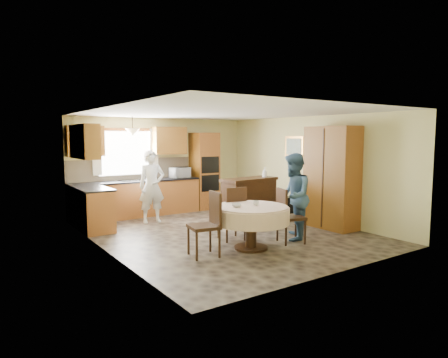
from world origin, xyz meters
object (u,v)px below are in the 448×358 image
oven_tower (204,171)px  cupboard (332,178)px  dining_table (251,215)px  person_sink (152,186)px  person_dining (293,197)px  sideboard (249,202)px  chair_right (287,213)px  chair_left (209,221)px  chair_back (233,211)px

oven_tower → cupboard: cupboard is taller
dining_table → person_sink: person_sink is taller
person_dining → sideboard: bearing=-143.2°
dining_table → chair_right: bearing=-4.8°
cupboard → dining_table: 2.59m
dining_table → person_sink: 3.14m
chair_left → person_dining: person_dining is taller
sideboard → cupboard: (1.15, -1.48, 0.63)m
cupboard → chair_right: cupboard is taller
sideboard → chair_left: 2.81m
chair_left → chair_back: bearing=131.6°
oven_tower → sideboard: (-0.08, -2.14, -0.57)m
chair_left → person_dining: bearing=99.7°
dining_table → person_dining: bearing=3.8°
sideboard → chair_back: size_ratio=1.31×
dining_table → person_sink: bearing=99.7°
chair_left → chair_right: bearing=94.8°
chair_right → cupboard: bearing=-58.4°
cupboard → chair_right: (-1.70, -0.41, -0.54)m
dining_table → chair_left: size_ratio=1.26×
chair_left → chair_back: (0.93, 0.57, -0.02)m
cupboard → chair_back: cupboard is taller
chair_left → chair_right: chair_left is taller
sideboard → chair_right: 1.97m
chair_back → person_dining: (1.01, -0.58, 0.27)m
chair_right → dining_table: bearing=103.2°
sideboard → person_sink: (-1.90, 1.27, 0.36)m
cupboard → person_dining: size_ratio=1.32×
chair_right → sideboard: bearing=1.7°
cupboard → chair_left: cupboard is taller
chair_right → person_sink: person_sink is taller
cupboard → dining_table: cupboard is taller
oven_tower → chair_right: size_ratio=2.03×
chair_back → chair_right: chair_back is taller
person_sink → person_dining: bearing=-54.4°
oven_tower → chair_left: 4.53m
oven_tower → chair_back: (-1.36, -3.30, -0.48)m
oven_tower → person_dining: bearing=-95.1°
sideboard → chair_right: size_ratio=1.32×
sideboard → cupboard: size_ratio=0.62×
oven_tower → person_dining: oven_tower is taller
chair_left → person_dining: (1.94, -0.01, 0.25)m
cupboard → chair_back: (-2.43, 0.31, -0.54)m
oven_tower → person_dining: size_ratio=1.25×
oven_tower → chair_right: bearing=-98.9°
oven_tower → chair_left: bearing=-120.5°
sideboard → chair_right: (-0.55, -1.88, 0.09)m
oven_tower → dining_table: size_ratio=1.55×
sideboard → chair_left: chair_left is taller
person_dining → chair_back: bearing=-74.1°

